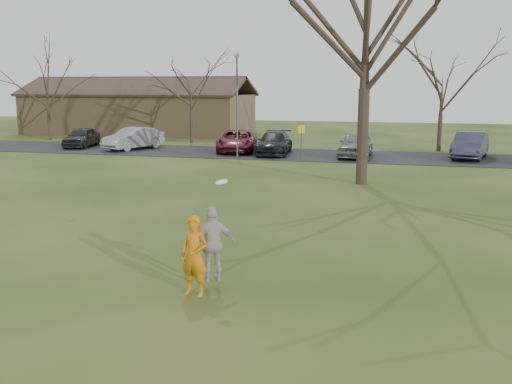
# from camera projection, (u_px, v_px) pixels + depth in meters

# --- Properties ---
(ground) EXTENTS (120.00, 120.00, 0.00)m
(ground) POSITION_uv_depth(u_px,v_px,m) (208.00, 296.00, 12.04)
(ground) COLOR #1E380F
(ground) RESTS_ON ground
(parking_strip) EXTENTS (62.00, 6.50, 0.04)m
(parking_strip) POSITION_uv_depth(u_px,v_px,m) (341.00, 156.00, 35.82)
(parking_strip) COLOR black
(parking_strip) RESTS_ON ground
(player_defender) EXTENTS (0.67, 0.49, 1.69)m
(player_defender) POSITION_uv_depth(u_px,v_px,m) (194.00, 256.00, 11.98)
(player_defender) COLOR orange
(player_defender) RESTS_ON ground
(car_0) EXTENTS (2.36, 4.31, 1.39)m
(car_0) POSITION_uv_depth(u_px,v_px,m) (82.00, 137.00, 40.66)
(car_0) COLOR #242326
(car_0) RESTS_ON parking_strip
(car_1) EXTENTS (3.00, 4.78, 1.49)m
(car_1) POSITION_uv_depth(u_px,v_px,m) (133.00, 138.00, 39.23)
(car_1) COLOR #96979B
(car_1) RESTS_ON parking_strip
(car_2) EXTENTS (3.26, 5.44, 1.41)m
(car_2) POSITION_uv_depth(u_px,v_px,m) (237.00, 141.00, 37.79)
(car_2) COLOR #5A1527
(car_2) RESTS_ON parking_strip
(car_3) EXTENTS (2.41, 5.01, 1.41)m
(car_3) POSITION_uv_depth(u_px,v_px,m) (274.00, 143.00, 36.44)
(car_3) COLOR black
(car_3) RESTS_ON parking_strip
(car_4) EXTENTS (1.92, 4.61, 1.56)m
(car_4) POSITION_uv_depth(u_px,v_px,m) (356.00, 144.00, 34.96)
(car_4) COLOR slate
(car_4) RESTS_ON parking_strip
(car_5) EXTENTS (2.66, 4.98, 1.56)m
(car_5) POSITION_uv_depth(u_px,v_px,m) (470.00, 145.00, 34.31)
(car_5) COLOR #32364B
(car_5) RESTS_ON parking_strip
(catching_play) EXTENTS (1.04, 0.82, 2.21)m
(catching_play) POSITION_uv_depth(u_px,v_px,m) (213.00, 244.00, 12.29)
(catching_play) COLOR beige
(catching_play) RESTS_ON ground
(building) EXTENTS (20.60, 8.50, 5.14)m
(building) POSITION_uv_depth(u_px,v_px,m) (139.00, 112.00, 52.81)
(building) COLOR #8C6D4C
(building) RESTS_ON ground
(lamp_post) EXTENTS (0.34, 0.34, 6.27)m
(lamp_post) POSITION_uv_depth(u_px,v_px,m) (237.00, 92.00, 34.21)
(lamp_post) COLOR #47474C
(lamp_post) RESTS_ON ground
(sign_yellow) EXTENTS (0.35, 0.35, 2.08)m
(sign_yellow) POSITION_uv_depth(u_px,v_px,m) (301.00, 136.00, 33.20)
(sign_yellow) COLOR #47474C
(sign_yellow) RESTS_ON ground
(big_tree) EXTENTS (9.00, 9.00, 14.00)m
(big_tree) POSITION_uv_depth(u_px,v_px,m) (367.00, 22.00, 24.54)
(big_tree) COLOR #352821
(big_tree) RESTS_ON ground
(small_tree_row) EXTENTS (55.00, 5.90, 8.50)m
(small_tree_row) POSITION_uv_depth(u_px,v_px,m) (416.00, 92.00, 38.84)
(small_tree_row) COLOR #352821
(small_tree_row) RESTS_ON ground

